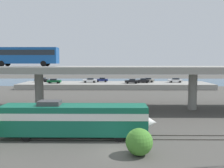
% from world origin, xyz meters
% --- Properties ---
extents(ground_plane, '(260.00, 260.00, 0.00)m').
position_xyz_m(ground_plane, '(0.00, 0.00, 0.00)').
color(ground_plane, '#4C4944').
extents(rail_strip_near, '(110.00, 0.12, 0.12)m').
position_xyz_m(rail_strip_near, '(0.00, 3.26, 0.06)').
color(rail_strip_near, '#59544C').
rests_on(rail_strip_near, ground_plane).
extents(rail_strip_far, '(110.00, 0.12, 0.12)m').
position_xyz_m(rail_strip_far, '(0.00, 4.74, 0.06)').
color(rail_strip_far, '#59544C').
rests_on(rail_strip_far, ground_plane).
extents(train_locomotive, '(17.19, 3.04, 4.18)m').
position_xyz_m(train_locomotive, '(-3.85, 4.00, 2.19)').
color(train_locomotive, '#14664C').
rests_on(train_locomotive, ground_plane).
extents(highway_overpass, '(96.00, 11.02, 7.63)m').
position_xyz_m(highway_overpass, '(0.00, 20.00, 6.89)').
color(highway_overpass, gray).
rests_on(highway_overpass, ground_plane).
extents(transit_bus_on_overpass, '(12.00, 2.68, 3.40)m').
position_xyz_m(transit_bus_on_overpass, '(-16.52, 21.38, 9.69)').
color(transit_bus_on_overpass, '#14478C').
rests_on(transit_bus_on_overpass, highway_overpass).
extents(pier_parking_lot, '(60.36, 13.35, 1.62)m').
position_xyz_m(pier_parking_lot, '(0.00, 55.00, 0.81)').
color(pier_parking_lot, gray).
rests_on(pier_parking_lot, ground_plane).
extents(parked_car_0, '(4.58, 1.97, 1.50)m').
position_xyz_m(parked_car_0, '(-8.21, 55.55, 2.40)').
color(parked_car_0, silver).
rests_on(parked_car_0, pier_parking_lot).
extents(parked_car_1, '(4.57, 1.88, 1.50)m').
position_xyz_m(parked_car_1, '(19.58, 56.05, 2.40)').
color(parked_car_1, silver).
rests_on(parked_car_1, pier_parking_lot).
extents(parked_car_2, '(4.08, 1.84, 1.50)m').
position_xyz_m(parked_car_2, '(-4.47, 57.97, 2.39)').
color(parked_car_2, navy).
rests_on(parked_car_2, pier_parking_lot).
extents(parked_car_3, '(4.48, 1.86, 1.50)m').
position_xyz_m(parked_car_3, '(10.56, 56.77, 2.39)').
color(parked_car_3, '#9E998C').
rests_on(parked_car_3, pier_parking_lot).
extents(parked_car_4, '(4.13, 1.89, 1.50)m').
position_xyz_m(parked_car_4, '(8.79, 54.56, 2.39)').
color(parked_car_4, black).
rests_on(parked_car_4, pier_parking_lot).
extents(parked_car_5, '(4.22, 1.88, 1.50)m').
position_xyz_m(parked_car_5, '(-19.20, 52.66, 2.39)').
color(parked_car_5, '#0C4C26').
rests_on(parked_car_5, pier_parking_lot).
extents(parked_car_6, '(4.19, 1.95, 1.50)m').
position_xyz_m(parked_car_6, '(5.13, 52.42, 2.39)').
color(parked_car_6, black).
rests_on(parked_car_6, pier_parking_lot).
extents(parked_car_7, '(4.33, 1.94, 1.50)m').
position_xyz_m(parked_car_7, '(-24.61, 57.62, 2.40)').
color(parked_car_7, black).
rests_on(parked_car_7, pier_parking_lot).
extents(harbor_water, '(140.00, 36.00, 0.01)m').
position_xyz_m(harbor_water, '(0.00, 78.00, 0.00)').
color(harbor_water, '#2D5170').
rests_on(harbor_water, ground_plane).
extents(shrub_right, '(2.49, 2.49, 2.49)m').
position_xyz_m(shrub_right, '(2.06, -0.99, 1.24)').
color(shrub_right, '#45852E').
rests_on(shrub_right, ground_plane).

